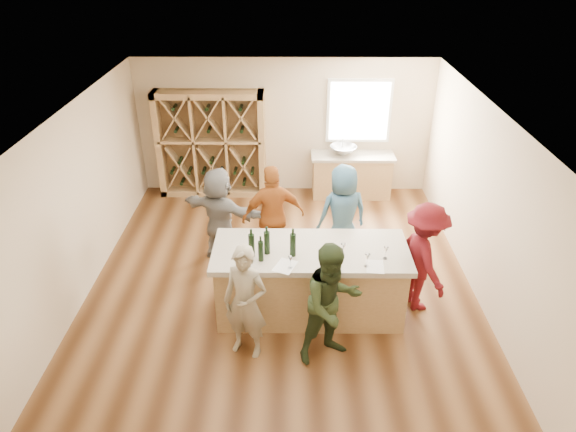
{
  "coord_description": "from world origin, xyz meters",
  "views": [
    {
      "loc": [
        0.16,
        -6.57,
        4.94
      ],
      "look_at": [
        0.1,
        0.2,
        1.15
      ],
      "focal_mm": 32.0,
      "sensor_mm": 36.0,
      "label": 1
    }
  ],
  "objects_px": {
    "wine_bottle_e": "(293,245)",
    "person_near_right": "(332,304)",
    "sink": "(343,150)",
    "person_far_left": "(220,215)",
    "wine_bottle_c": "(267,243)",
    "wine_bottle_b": "(261,251)",
    "person_server": "(423,258)",
    "person_far_right": "(343,214)",
    "wine_rack": "(211,145)",
    "tasting_counter_base": "(310,283)",
    "wine_bottle_a": "(252,245)",
    "person_near_left": "(246,303)",
    "person_far_mid": "(273,216)"
  },
  "relations": [
    {
      "from": "wine_bottle_b",
      "to": "person_server",
      "type": "distance_m",
      "value": 2.36
    },
    {
      "from": "person_server",
      "to": "person_far_right",
      "type": "distance_m",
      "value": 1.63
    },
    {
      "from": "sink",
      "to": "person_far_right",
      "type": "bearing_deg",
      "value": -94.95
    },
    {
      "from": "wine_rack",
      "to": "person_far_right",
      "type": "xyz_separation_m",
      "value": [
        2.49,
        -2.48,
        -0.25
      ]
    },
    {
      "from": "person_far_left",
      "to": "tasting_counter_base",
      "type": "bearing_deg",
      "value": 159.98
    },
    {
      "from": "sink",
      "to": "person_far_left",
      "type": "height_order",
      "value": "person_far_left"
    },
    {
      "from": "person_far_mid",
      "to": "person_far_left",
      "type": "height_order",
      "value": "person_far_mid"
    },
    {
      "from": "wine_bottle_a",
      "to": "wine_bottle_b",
      "type": "height_order",
      "value": "wine_bottle_a"
    },
    {
      "from": "person_near_left",
      "to": "person_far_mid",
      "type": "xyz_separation_m",
      "value": [
        0.28,
        2.14,
        0.07
      ]
    },
    {
      "from": "wine_bottle_e",
      "to": "person_near_right",
      "type": "bearing_deg",
      "value": -56.36
    },
    {
      "from": "sink",
      "to": "wine_bottle_c",
      "type": "height_order",
      "value": "wine_bottle_c"
    },
    {
      "from": "wine_bottle_b",
      "to": "person_near_left",
      "type": "relative_size",
      "value": 0.18
    },
    {
      "from": "wine_bottle_c",
      "to": "person_near_right",
      "type": "distance_m",
      "value": 1.22
    },
    {
      "from": "wine_bottle_a",
      "to": "person_near_right",
      "type": "relative_size",
      "value": 0.2
    },
    {
      "from": "person_server",
      "to": "person_far_left",
      "type": "distance_m",
      "value": 3.34
    },
    {
      "from": "wine_bottle_e",
      "to": "person_far_left",
      "type": "height_order",
      "value": "person_far_left"
    },
    {
      "from": "person_server",
      "to": "person_far_mid",
      "type": "xyz_separation_m",
      "value": [
        -2.18,
        1.15,
        0.03
      ]
    },
    {
      "from": "tasting_counter_base",
      "to": "wine_bottle_c",
      "type": "height_order",
      "value": "wine_bottle_c"
    },
    {
      "from": "person_near_left",
      "to": "person_far_left",
      "type": "relative_size",
      "value": 0.98
    },
    {
      "from": "person_server",
      "to": "person_far_right",
      "type": "height_order",
      "value": "person_far_right"
    },
    {
      "from": "wine_bottle_b",
      "to": "wine_bottle_c",
      "type": "distance_m",
      "value": 0.19
    },
    {
      "from": "wine_bottle_c",
      "to": "person_near_left",
      "type": "distance_m",
      "value": 0.89
    },
    {
      "from": "wine_bottle_c",
      "to": "person_near_left",
      "type": "bearing_deg",
      "value": -108.74
    },
    {
      "from": "wine_bottle_e",
      "to": "person_far_left",
      "type": "relative_size",
      "value": 0.2
    },
    {
      "from": "sink",
      "to": "person_far_mid",
      "type": "height_order",
      "value": "person_far_mid"
    },
    {
      "from": "person_near_left",
      "to": "wine_rack",
      "type": "bearing_deg",
      "value": 121.94
    },
    {
      "from": "wine_rack",
      "to": "wine_bottle_c",
      "type": "height_order",
      "value": "wine_rack"
    },
    {
      "from": "wine_rack",
      "to": "wine_bottle_e",
      "type": "relative_size",
      "value": 6.56
    },
    {
      "from": "wine_bottle_e",
      "to": "person_near_right",
      "type": "relative_size",
      "value": 0.2
    },
    {
      "from": "person_near_right",
      "to": "person_far_right",
      "type": "xyz_separation_m",
      "value": [
        0.33,
        2.3,
        0.01
      ]
    },
    {
      "from": "wine_rack",
      "to": "wine_bottle_b",
      "type": "height_order",
      "value": "wine_rack"
    },
    {
      "from": "tasting_counter_base",
      "to": "person_far_left",
      "type": "bearing_deg",
      "value": 135.46
    },
    {
      "from": "person_near_right",
      "to": "wine_bottle_e",
      "type": "bearing_deg",
      "value": 97.53
    },
    {
      "from": "person_near_left",
      "to": "person_server",
      "type": "distance_m",
      "value": 2.66
    },
    {
      "from": "wine_bottle_b",
      "to": "wine_bottle_c",
      "type": "relative_size",
      "value": 0.88
    },
    {
      "from": "wine_rack",
      "to": "person_near_right",
      "type": "distance_m",
      "value": 5.25
    },
    {
      "from": "wine_bottle_e",
      "to": "person_server",
      "type": "height_order",
      "value": "person_server"
    },
    {
      "from": "wine_bottle_b",
      "to": "person_server",
      "type": "xyz_separation_m",
      "value": [
        2.29,
        0.44,
        -0.38
      ]
    },
    {
      "from": "person_near_left",
      "to": "wine_bottle_c",
      "type": "bearing_deg",
      "value": 90.34
    },
    {
      "from": "wine_bottle_b",
      "to": "person_near_right",
      "type": "distance_m",
      "value": 1.17
    },
    {
      "from": "tasting_counter_base",
      "to": "person_far_right",
      "type": "height_order",
      "value": "person_far_right"
    },
    {
      "from": "person_far_right",
      "to": "person_far_left",
      "type": "xyz_separation_m",
      "value": [
        -2.03,
        0.03,
        -0.03
      ]
    },
    {
      "from": "sink",
      "to": "person_far_left",
      "type": "bearing_deg",
      "value": -133.29
    },
    {
      "from": "wine_bottle_b",
      "to": "person_far_left",
      "type": "relative_size",
      "value": 0.18
    },
    {
      "from": "wine_bottle_c",
      "to": "person_far_right",
      "type": "bearing_deg",
      "value": 52.31
    },
    {
      "from": "tasting_counter_base",
      "to": "wine_bottle_a",
      "type": "height_order",
      "value": "wine_bottle_a"
    },
    {
      "from": "person_near_right",
      "to": "tasting_counter_base",
      "type": "bearing_deg",
      "value": 78.98
    },
    {
      "from": "wine_bottle_a",
      "to": "person_far_mid",
      "type": "relative_size",
      "value": 0.19
    },
    {
      "from": "wine_rack",
      "to": "person_server",
      "type": "height_order",
      "value": "wine_rack"
    },
    {
      "from": "tasting_counter_base",
      "to": "person_far_left",
      "type": "height_order",
      "value": "person_far_left"
    }
  ]
}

